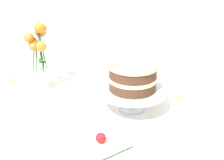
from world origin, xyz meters
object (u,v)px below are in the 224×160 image
object	(u,v)px
layer_cake	(133,76)
flower_vase	(39,56)
dining_table	(98,122)
fallen_rose	(102,139)
cake_stand	(132,92)

from	to	relation	value
layer_cake	flower_vase	world-z (taller)	flower_vase
dining_table	flower_vase	world-z (taller)	flower_vase
flower_vase	fallen_rose	world-z (taller)	flower_vase
flower_vase	fallen_rose	distance (m)	0.58
layer_cake	flower_vase	bearing A→B (deg)	166.94
flower_vase	cake_stand	bearing A→B (deg)	-13.05
cake_stand	flower_vase	distance (m)	0.50
layer_cake	fallen_rose	distance (m)	0.31
dining_table	fallen_rose	world-z (taller)	fallen_rose
fallen_rose	cake_stand	bearing A→B (deg)	76.37
dining_table	flower_vase	xyz separation A→B (m)	(-0.32, 0.10, 0.26)
layer_cake	flower_vase	distance (m)	0.49
layer_cake	dining_table	bearing A→B (deg)	176.39
cake_stand	fallen_rose	xyz separation A→B (m)	(-0.06, -0.26, -0.07)
cake_stand	flower_vase	bearing A→B (deg)	166.95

